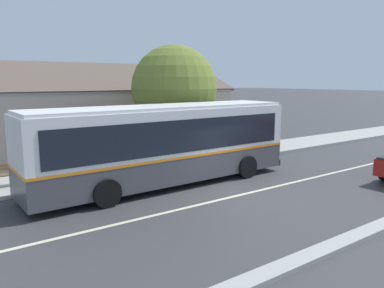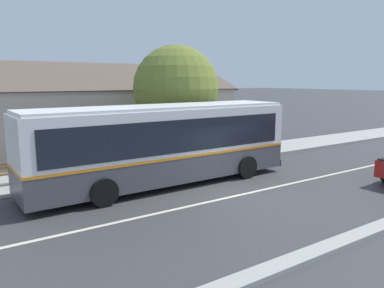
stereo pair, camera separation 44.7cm
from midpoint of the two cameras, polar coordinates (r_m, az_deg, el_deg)
name	(u,v)px [view 1 (the left image)]	position (r m, az deg, el deg)	size (l,w,h in m)	color
ground_plane	(245,194)	(14.47, 7.26, -7.54)	(300.00, 300.00, 0.00)	#38383A
sidewalk_far	(164,164)	(19.14, -5.01, -3.01)	(60.00, 3.00, 0.15)	#9E9E99
curb_near	(364,233)	(11.64, 23.71, -12.34)	(60.00, 0.50, 0.12)	#9E9E99
lane_divider_stripe	(245,194)	(14.47, 7.26, -7.52)	(60.00, 0.16, 0.01)	beige
community_building	(65,118)	(24.86, -19.29, 3.79)	(20.65, 8.55, 6.41)	gray
transit_bus	(165,143)	(15.30, -5.02, 0.19)	(11.39, 2.89, 3.27)	#47474C
bench_by_building	(7,176)	(16.51, -27.02, -4.32)	(1.75, 0.51, 0.94)	brown
bench_down_street	(93,164)	(17.35, -15.52, -2.95)	(1.86, 0.51, 0.94)	brown
street_tree_primary	(177,91)	(20.07, -2.99, 8.03)	(4.55, 4.55, 6.12)	#4C3828
bus_stop_sign	(244,129)	(20.78, 7.32, 2.34)	(0.36, 0.07, 2.40)	gray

